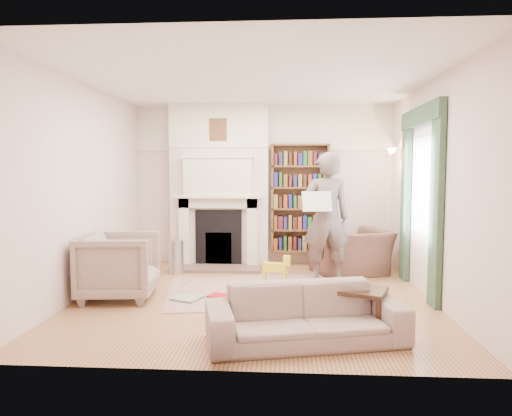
# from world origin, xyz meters

# --- Properties ---
(floor) EXTENTS (4.50, 4.50, 0.00)m
(floor) POSITION_xyz_m (0.00, 0.00, 0.00)
(floor) COLOR brown
(floor) RESTS_ON ground
(ceiling) EXTENTS (4.50, 4.50, 0.00)m
(ceiling) POSITION_xyz_m (0.00, 0.00, 2.80)
(ceiling) COLOR white
(ceiling) RESTS_ON wall_back
(wall_back) EXTENTS (4.50, 0.00, 4.50)m
(wall_back) POSITION_xyz_m (0.00, 2.25, 1.40)
(wall_back) COLOR silver
(wall_back) RESTS_ON floor
(wall_front) EXTENTS (4.50, 0.00, 4.50)m
(wall_front) POSITION_xyz_m (0.00, -2.25, 1.40)
(wall_front) COLOR silver
(wall_front) RESTS_ON floor
(wall_left) EXTENTS (0.00, 4.50, 4.50)m
(wall_left) POSITION_xyz_m (-2.25, 0.00, 1.40)
(wall_left) COLOR silver
(wall_left) RESTS_ON floor
(wall_right) EXTENTS (0.00, 4.50, 4.50)m
(wall_right) POSITION_xyz_m (2.25, 0.00, 1.40)
(wall_right) COLOR silver
(wall_right) RESTS_ON floor
(fireplace) EXTENTS (1.70, 0.58, 2.80)m
(fireplace) POSITION_xyz_m (-0.75, 2.05, 1.39)
(fireplace) COLOR silver
(fireplace) RESTS_ON floor
(bookcase) EXTENTS (1.00, 0.24, 1.85)m
(bookcase) POSITION_xyz_m (0.65, 2.12, 1.18)
(bookcase) COLOR brown
(bookcase) RESTS_ON floor
(window) EXTENTS (0.02, 0.90, 1.30)m
(window) POSITION_xyz_m (2.23, 0.40, 1.45)
(window) COLOR silver
(window) RESTS_ON wall_right
(curtain_left) EXTENTS (0.07, 0.32, 2.40)m
(curtain_left) POSITION_xyz_m (2.20, -0.30, 1.20)
(curtain_left) COLOR #2C452F
(curtain_left) RESTS_ON floor
(curtain_right) EXTENTS (0.07, 0.32, 2.40)m
(curtain_right) POSITION_xyz_m (2.20, 1.10, 1.20)
(curtain_right) COLOR #2C452F
(curtain_right) RESTS_ON floor
(pelmet) EXTENTS (0.09, 1.70, 0.24)m
(pelmet) POSITION_xyz_m (2.19, 0.40, 2.38)
(pelmet) COLOR #2C452F
(pelmet) RESTS_ON wall_right
(wall_sconce) EXTENTS (0.20, 0.24, 0.24)m
(wall_sconce) POSITION_xyz_m (2.03, 1.50, 1.90)
(wall_sconce) COLOR gold
(wall_sconce) RESTS_ON wall_right
(rug) EXTENTS (2.57, 2.14, 0.01)m
(rug) POSITION_xyz_m (-0.04, 0.26, 0.01)
(rug) COLOR #B9AB8B
(rug) RESTS_ON floor
(armchair_reading) EXTENTS (1.37, 1.29, 0.71)m
(armchair_reading) POSITION_xyz_m (1.44, 1.44, 0.36)
(armchair_reading) COLOR #4B2F28
(armchair_reading) RESTS_ON floor
(armchair_left) EXTENTS (1.02, 1.00, 0.85)m
(armchair_left) POSITION_xyz_m (-1.74, -0.18, 0.42)
(armchair_left) COLOR #BBB39A
(armchair_left) RESTS_ON floor
(sofa) EXTENTS (1.99, 1.14, 0.55)m
(sofa) POSITION_xyz_m (0.59, -1.57, 0.27)
(sofa) COLOR #A69E89
(sofa) RESTS_ON floor
(man_reading) EXTENTS (0.77, 0.57, 1.92)m
(man_reading) POSITION_xyz_m (0.99, 0.84, 0.96)
(man_reading) COLOR #5D4D4A
(man_reading) RESTS_ON floor
(newspaper) EXTENTS (0.44, 0.19, 0.29)m
(newspaper) POSITION_xyz_m (0.84, 0.64, 1.22)
(newspaper) COLOR silver
(newspaper) RESTS_ON man_reading
(coffee_table) EXTENTS (0.82, 0.68, 0.45)m
(coffee_table) POSITION_xyz_m (1.07, -1.20, 0.23)
(coffee_table) COLOR #331A12
(coffee_table) RESTS_ON floor
(paraffin_heater) EXTENTS (0.31, 0.31, 0.55)m
(paraffin_heater) POSITION_xyz_m (-1.35, 1.26, 0.28)
(paraffin_heater) COLOR #A7A8AF
(paraffin_heater) RESTS_ON floor
(rocking_horse) EXTENTS (0.55, 0.32, 0.46)m
(rocking_horse) POSITION_xyz_m (0.25, 0.56, 0.23)
(rocking_horse) COLOR yellow
(rocking_horse) RESTS_ON rug
(board_game) EXTENTS (0.42, 0.42, 0.03)m
(board_game) POSITION_xyz_m (-0.85, -0.21, 0.03)
(board_game) COLOR #D5C44B
(board_game) RESTS_ON rug
(game_box_lid) EXTENTS (0.39, 0.33, 0.05)m
(game_box_lid) POSITION_xyz_m (-0.41, -0.19, 0.04)
(game_box_lid) COLOR #AC1319
(game_box_lid) RESTS_ON rug
(comic_annuals) EXTENTS (0.56, 0.30, 0.02)m
(comic_annuals) POSITION_xyz_m (0.27, -0.51, 0.02)
(comic_annuals) COLOR red
(comic_annuals) RESTS_ON rug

